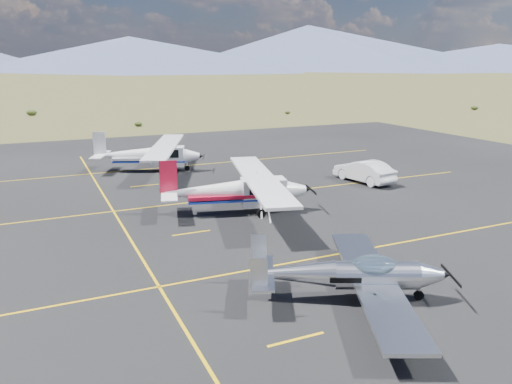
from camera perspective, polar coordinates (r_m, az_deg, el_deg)
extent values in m
plane|color=#383D1C|center=(20.34, 7.30, -9.93)|extent=(1600.00, 1600.00, 0.00)
cube|color=black|center=(26.11, -0.76, -4.16)|extent=(72.00, 72.00, 0.02)
cube|color=silver|center=(18.73, 13.19, -9.77)|extent=(5.40, 9.39, 0.13)
ellipsoid|color=#99BFD8|center=(18.52, 13.28, -8.32)|extent=(2.01, 1.64, 0.88)
cube|color=silver|center=(18.14, 0.83, -9.15)|extent=(2.01, 3.22, 0.06)
cube|color=silver|center=(16.87, 0.33, -9.27)|extent=(0.56, 0.30, 1.07)
cube|color=silver|center=(19.04, 0.31, -6.40)|extent=(0.56, 0.30, 1.07)
cylinder|color=black|center=(19.43, 18.09, -11.18)|extent=(0.37, 0.24, 0.36)
cylinder|color=black|center=(17.81, 13.31, -13.17)|extent=(0.44, 0.28, 0.43)
cylinder|color=black|center=(20.06, 11.68, -9.79)|extent=(0.44, 0.28, 0.43)
cube|color=silver|center=(28.63, 0.84, 0.05)|extent=(2.74, 1.88, 1.53)
cube|color=silver|center=(28.40, 0.39, 1.58)|extent=(4.79, 12.53, 0.16)
cube|color=black|center=(28.55, 0.84, 0.67)|extent=(2.09, 1.76, 0.62)
cube|color=#B20E2A|center=(28.43, -2.08, -0.30)|extent=(5.83, 2.68, 0.20)
cube|color=#B20E2A|center=(27.89, -9.98, 1.71)|extent=(0.95, 0.32, 1.82)
cube|color=silver|center=(28.10, -9.90, -0.09)|extent=(1.72, 3.73, 0.07)
cylinder|color=black|center=(29.20, 3.68, -1.70)|extent=(0.42, 0.21, 0.41)
cylinder|color=black|center=(27.70, 0.60, -2.48)|extent=(0.52, 0.27, 0.50)
cylinder|color=black|center=(29.95, -0.24, -1.15)|extent=(0.52, 0.27, 0.50)
cube|color=silver|center=(40.06, -10.01, 4.04)|extent=(2.78, 2.12, 1.52)
cube|color=silver|center=(39.96, -10.38, 5.14)|extent=(6.21, 12.14, 0.16)
cube|color=black|center=(40.00, -10.03, 4.48)|extent=(2.17, 1.91, 0.62)
cube|color=silver|center=(40.30, -12.07, 3.84)|extent=(5.71, 3.31, 0.20)
cube|color=silver|center=(40.91, -17.47, 5.32)|extent=(0.92, 0.43, 1.80)
cube|color=silver|center=(41.05, -17.37, 4.08)|extent=(2.12, 3.66, 0.07)
cylinder|color=black|center=(40.09, -7.87, 2.70)|extent=(0.42, 0.25, 0.41)
cylinder|color=black|center=(39.14, -10.65, 2.37)|extent=(0.51, 0.32, 0.50)
cylinder|color=black|center=(41.43, -10.21, 3.06)|extent=(0.51, 0.32, 0.50)
imported|color=silver|center=(36.72, 12.24, 2.35)|extent=(2.43, 5.03, 1.59)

